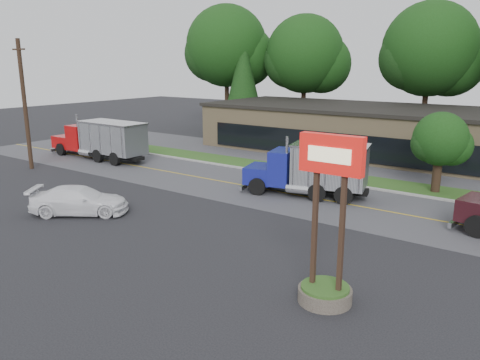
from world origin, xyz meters
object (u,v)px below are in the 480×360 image
object	(u,v)px
bilo_sign	(327,248)
dump_truck_blue	(313,168)
dump_truck_red	(102,139)
utility_pole	(25,104)
rally_car	(80,200)

from	to	relation	value
bilo_sign	dump_truck_blue	world-z (taller)	bilo_sign
dump_truck_red	dump_truck_blue	bearing A→B (deg)	-179.18
bilo_sign	dump_truck_blue	size ratio (longest dim) A/B	0.74
utility_pole	rally_car	world-z (taller)	utility_pole
dump_truck_red	rally_car	xyz separation A→B (m)	(11.38, -10.62, -1.04)
dump_truck_red	bilo_sign	bearing A→B (deg)	156.66
bilo_sign	dump_truck_red	xyz separation A→B (m)	(-26.88, 11.75, -0.21)
utility_pole	dump_truck_blue	distance (m)	22.89
bilo_sign	dump_truck_red	distance (m)	29.33
dump_truck_blue	utility_pole	bearing A→B (deg)	1.68
bilo_sign	rally_car	size ratio (longest dim) A/B	1.12
dump_truck_blue	rally_car	world-z (taller)	dump_truck_blue
dump_truck_blue	rally_car	distance (m)	14.01
bilo_sign	dump_truck_blue	bearing A→B (deg)	119.07
dump_truck_blue	rally_car	xyz separation A→B (m)	(-8.86, -10.81, -1.03)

